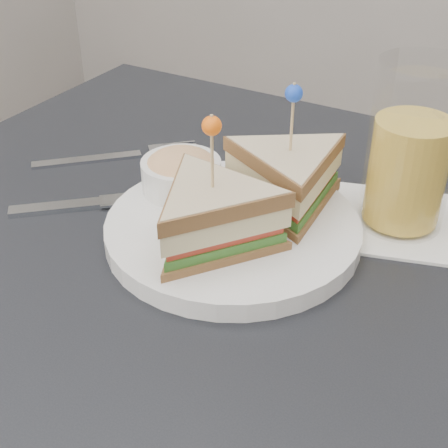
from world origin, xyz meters
The scene contains 5 objects.
table centered at (0.00, 0.00, 0.67)m, with size 0.80×0.80×0.75m.
plate_meal centered at (0.00, 0.07, 0.79)m, with size 0.31×0.31×0.14m.
cutlery_fork centered at (-0.20, 0.14, 0.75)m, with size 0.15×0.15×0.01m.
cutlery_knife centered at (-0.15, 0.05, 0.75)m, with size 0.18×0.16×0.01m.
drink_set centered at (0.12, 0.16, 0.82)m, with size 0.16×0.16×0.16m.
Camera 1 is at (0.23, -0.36, 1.09)m, focal length 50.00 mm.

